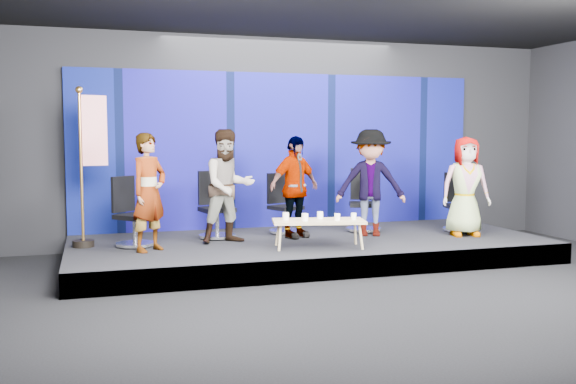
# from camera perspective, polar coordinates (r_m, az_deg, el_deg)

# --- Properties ---
(ground) EXTENTS (10.00, 10.00, 0.00)m
(ground) POSITION_cam_1_polar(r_m,az_deg,el_deg) (7.49, 8.22, -9.36)
(ground) COLOR black
(ground) RESTS_ON ground
(room_walls) EXTENTS (10.02, 8.02, 3.51)m
(room_walls) POSITION_cam_1_polar(r_m,az_deg,el_deg) (7.27, 8.46, 9.52)
(room_walls) COLOR black
(room_walls) RESTS_ON ground
(riser) EXTENTS (7.00, 3.00, 0.30)m
(riser) POSITION_cam_1_polar(r_m,az_deg,el_deg) (9.72, 1.89, -5.05)
(riser) COLOR black
(riser) RESTS_ON ground
(backdrop) EXTENTS (7.00, 0.08, 2.60)m
(backdrop) POSITION_cam_1_polar(r_m,az_deg,el_deg) (10.95, -0.56, 3.72)
(backdrop) COLOR #071253
(backdrop) RESTS_ON riser
(chair_a) EXTENTS (0.78, 0.78, 0.98)m
(chair_a) POSITION_cam_1_polar(r_m,az_deg,el_deg) (9.28, -13.68, -2.73)
(chair_a) COLOR silver
(chair_a) RESTS_ON riser
(panelist_a) EXTENTS (0.69, 0.67, 1.59)m
(panelist_a) POSITION_cam_1_polar(r_m,az_deg,el_deg) (8.79, -12.25, -0.02)
(panelist_a) COLOR black
(panelist_a) RESTS_ON riser
(chair_b) EXTENTS (0.67, 0.67, 1.02)m
(chair_b) POSITION_cam_1_polar(r_m,az_deg,el_deg) (9.81, -6.44, -2.13)
(chair_b) COLOR silver
(chair_b) RESTS_ON riser
(panelist_b) EXTENTS (0.90, 0.76, 1.65)m
(panelist_b) POSITION_cam_1_polar(r_m,az_deg,el_deg) (9.29, -5.32, 0.51)
(panelist_b) COLOR black
(panelist_b) RESTS_ON riser
(chair_c) EXTENTS (0.71, 0.71, 0.96)m
(chair_c) POSITION_cam_1_polar(r_m,az_deg,el_deg) (10.23, -0.38, -1.92)
(chair_c) COLOR silver
(chair_c) RESTS_ON riser
(panelist_c) EXTENTS (0.98, 0.70, 1.55)m
(panelist_c) POSITION_cam_1_polar(r_m,az_deg,el_deg) (9.71, 0.57, 0.44)
(panelist_c) COLOR black
(panelist_c) RESTS_ON riser
(chair_d) EXTENTS (0.74, 0.74, 1.02)m
(chair_d) POSITION_cam_1_polar(r_m,az_deg,el_deg) (10.53, 6.73, -1.64)
(chair_d) COLOR silver
(chair_d) RESTS_ON riser
(panelist_d) EXTENTS (1.21, 0.95, 1.65)m
(panelist_d) POSITION_cam_1_polar(r_m,az_deg,el_deg) (9.99, 7.35, 0.82)
(panelist_d) COLOR black
(panelist_d) RESTS_ON riser
(chair_e) EXTENTS (0.65, 0.65, 0.95)m
(chair_e) POSITION_cam_1_polar(r_m,az_deg,el_deg) (10.83, 14.91, -1.71)
(chair_e) COLOR silver
(chair_e) RESTS_ON riser
(panelist_e) EXTENTS (0.84, 0.65, 1.54)m
(panelist_e) POSITION_cam_1_polar(r_m,az_deg,el_deg) (10.29, 15.49, 0.49)
(panelist_e) COLOR black
(panelist_e) RESTS_ON riser
(coffee_table) EXTENTS (1.35, 0.79, 0.39)m
(coffee_table) POSITION_cam_1_polar(r_m,az_deg,el_deg) (8.90, 2.74, -2.69)
(coffee_table) COLOR tan
(coffee_table) RESTS_ON riser
(mug_a) EXTENTS (0.09, 0.09, 0.10)m
(mug_a) POSITION_cam_1_polar(r_m,az_deg,el_deg) (8.87, -0.20, -2.16)
(mug_a) COLOR white
(mug_a) RESTS_ON coffee_table
(mug_b) EXTENTS (0.09, 0.09, 0.10)m
(mug_b) POSITION_cam_1_polar(r_m,az_deg,el_deg) (8.76, 1.52, -2.26)
(mug_b) COLOR white
(mug_b) RESTS_ON coffee_table
(mug_c) EXTENTS (0.08, 0.08, 0.10)m
(mug_c) POSITION_cam_1_polar(r_m,az_deg,el_deg) (9.02, 2.87, -2.06)
(mug_c) COLOR white
(mug_c) RESTS_ON coffee_table
(mug_d) EXTENTS (0.08, 0.08, 0.10)m
(mug_d) POSITION_cam_1_polar(r_m,az_deg,el_deg) (8.85, 4.40, -2.23)
(mug_d) COLOR white
(mug_d) RESTS_ON coffee_table
(mug_e) EXTENTS (0.08, 0.08, 0.09)m
(mug_e) POSITION_cam_1_polar(r_m,az_deg,el_deg) (8.99, 5.86, -2.14)
(mug_e) COLOR white
(mug_e) RESTS_ON coffee_table
(flag_stand) EXTENTS (0.51, 0.30, 2.23)m
(flag_stand) POSITION_cam_1_polar(r_m,az_deg,el_deg) (9.35, -17.24, 2.53)
(flag_stand) COLOR black
(flag_stand) RESTS_ON riser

